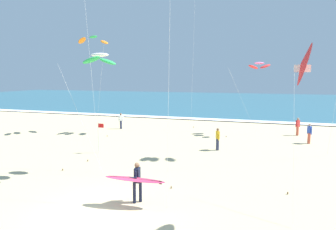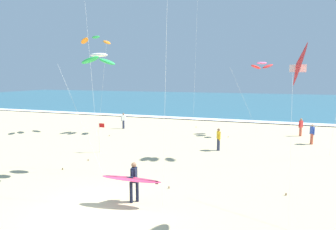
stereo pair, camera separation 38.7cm
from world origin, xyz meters
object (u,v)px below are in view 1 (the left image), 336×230
object	(u,v)px
kite_arc_ivory_far	(100,59)
lifeguard_flag	(99,135)
kite_delta_scarlet_mid	(303,65)
bystander_yellow_top	(218,139)
kite_arc_rose_near	(259,66)
bystander_white_top	(121,121)
surfer_lead	(136,180)
bystander_blue_top	(309,133)
kite_arc_emerald_high	(93,40)
bystander_red_top	(298,126)

from	to	relation	value
kite_arc_ivory_far	lifeguard_flag	xyz separation A→B (m)	(-2.62, 3.97, -4.80)
kite_delta_scarlet_mid	bystander_yellow_top	size ratio (longest dim) A/B	3.95
kite_arc_ivory_far	bystander_yellow_top	bearing A→B (deg)	55.34
kite_arc_rose_near	lifeguard_flag	bearing A→B (deg)	-135.35
bystander_white_top	lifeguard_flag	size ratio (longest dim) A/B	0.76
surfer_lead	bystander_blue_top	distance (m)	16.47
kite_arc_emerald_high	bystander_blue_top	xyz separation A→B (m)	(18.45, 0.91, -7.70)
bystander_red_top	bystander_white_top	world-z (taller)	same
kite_delta_scarlet_mid	bystander_white_top	world-z (taller)	kite_delta_scarlet_mid
kite_arc_ivory_far	bystander_white_top	world-z (taller)	kite_arc_ivory_far
kite_delta_scarlet_mid	bystander_white_top	xyz separation A→B (m)	(-14.59, 15.59, -4.76)
kite_arc_ivory_far	kite_delta_scarlet_mid	bearing A→B (deg)	-17.10
kite_arc_rose_near	kite_arc_ivory_far	bearing A→B (deg)	-118.20
bystander_white_top	lifeguard_flag	world-z (taller)	lifeguard_flag
bystander_blue_top	kite_arc_ivory_far	bearing A→B (deg)	-134.94
kite_delta_scarlet_mid	lifeguard_flag	xyz separation A→B (m)	(-11.69, 6.76, -4.30)
kite_delta_scarlet_mid	lifeguard_flag	world-z (taller)	kite_delta_scarlet_mid
bystander_yellow_top	lifeguard_flag	distance (m)	8.27
kite_arc_rose_near	bystander_yellow_top	distance (m)	8.97
bystander_white_top	bystander_yellow_top	bearing A→B (deg)	-28.11
surfer_lead	kite_arc_emerald_high	size ratio (longest dim) A/B	0.28
kite_delta_scarlet_mid	kite_arc_ivory_far	world-z (taller)	kite_arc_ivory_far
kite_arc_emerald_high	kite_arc_rose_near	bearing A→B (deg)	13.13
kite_arc_emerald_high	bystander_red_top	xyz separation A→B (m)	(17.94, 4.07, -7.70)
kite_arc_ivory_far	kite_arc_emerald_high	xyz separation A→B (m)	(-6.98, 10.58, 2.44)
kite_arc_rose_near	bystander_blue_top	bearing A→B (deg)	-31.68
bystander_red_top	bystander_white_top	bearing A→B (deg)	-173.62
kite_arc_rose_near	kite_arc_ivory_far	distance (m)	15.83
kite_delta_scarlet_mid	kite_arc_emerald_high	xyz separation A→B (m)	(-16.05, 13.37, 2.94)
lifeguard_flag	surfer_lead	bearing A→B (deg)	-49.25
bystander_red_top	bystander_blue_top	world-z (taller)	same
surfer_lead	kite_arc_rose_near	world-z (taller)	kite_arc_rose_near
kite_arc_emerald_high	kite_arc_ivory_far	bearing A→B (deg)	-56.59
lifeguard_flag	bystander_red_top	bearing A→B (deg)	38.17
surfer_lead	kite_arc_ivory_far	size ratio (longest dim) A/B	0.39
surfer_lead	kite_arc_emerald_high	world-z (taller)	kite_arc_emerald_high
kite_arc_rose_near	kite_delta_scarlet_mid	xyz separation A→B (m)	(1.59, -16.74, -0.59)
kite_arc_emerald_high	kite_delta_scarlet_mid	bearing A→B (deg)	-39.80
bystander_red_top	bystander_blue_top	xyz separation A→B (m)	(0.51, -3.15, 0.00)
surfer_lead	bystander_red_top	world-z (taller)	surfer_lead
kite_arc_ivory_far	bystander_blue_top	xyz separation A→B (m)	(11.47, 11.49, -5.26)
kite_arc_ivory_far	bystander_blue_top	size ratio (longest dim) A/B	4.01
kite_arc_emerald_high	bystander_red_top	distance (m)	19.94
bystander_blue_top	surfer_lead	bearing A→B (deg)	-120.35
kite_delta_scarlet_mid	bystander_yellow_top	world-z (taller)	kite_delta_scarlet_mid
surfer_lead	kite_arc_ivory_far	bearing A→B (deg)	139.16
kite_arc_emerald_high	bystander_red_top	world-z (taller)	kite_arc_emerald_high
bystander_white_top	bystander_blue_top	distance (m)	17.04
kite_arc_rose_near	bystander_red_top	distance (m)	6.42
bystander_blue_top	lifeguard_flag	distance (m)	15.98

